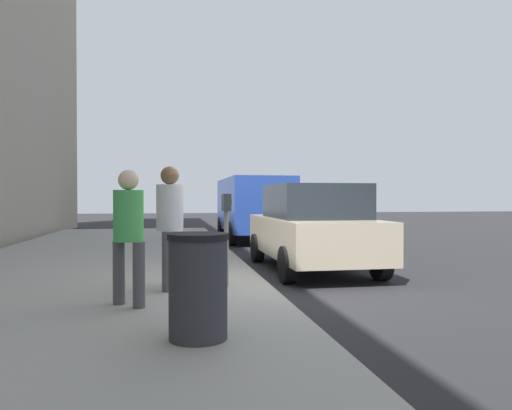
% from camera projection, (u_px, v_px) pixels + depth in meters
% --- Properties ---
extents(ground_plane, '(80.00, 80.00, 0.00)m').
position_uv_depth(ground_plane, '(266.00, 289.00, 7.81)').
color(ground_plane, '#232326').
rests_on(ground_plane, ground).
extents(sidewalk_slab, '(28.00, 6.00, 0.15)m').
position_uv_depth(sidewalk_slab, '(73.00, 291.00, 7.27)').
color(sidewalk_slab, gray).
rests_on(sidewalk_slab, ground_plane).
extents(parking_meter, '(0.36, 0.12, 1.41)m').
position_uv_depth(parking_meter, '(226.00, 220.00, 7.22)').
color(parking_meter, gray).
rests_on(parking_meter, sidewalk_slab).
extents(pedestrian_at_meter, '(0.54, 0.40, 1.81)m').
position_uv_depth(pedestrian_at_meter, '(170.00, 216.00, 7.06)').
color(pedestrian_at_meter, '#47474C').
rests_on(pedestrian_at_meter, sidewalk_slab).
extents(pedestrian_bystander, '(0.41, 0.41, 1.70)m').
position_uv_depth(pedestrian_bystander, '(129.00, 227.00, 5.94)').
color(pedestrian_bystander, '#47474C').
rests_on(pedestrian_bystander, sidewalk_slab).
extents(parked_sedan_near, '(4.41, 1.98, 1.77)m').
position_uv_depth(parked_sedan_near, '(312.00, 227.00, 9.85)').
color(parked_sedan_near, gray).
rests_on(parked_sedan_near, ground_plane).
extents(parked_van_far, '(5.20, 2.13, 2.18)m').
position_uv_depth(parked_van_far, '(253.00, 205.00, 16.87)').
color(parked_van_far, navy).
rests_on(parked_van_far, ground_plane).
extents(trash_bin, '(0.59, 0.59, 1.01)m').
position_uv_depth(trash_bin, '(198.00, 286.00, 4.56)').
color(trash_bin, '#2D2D33').
rests_on(trash_bin, sidewalk_slab).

